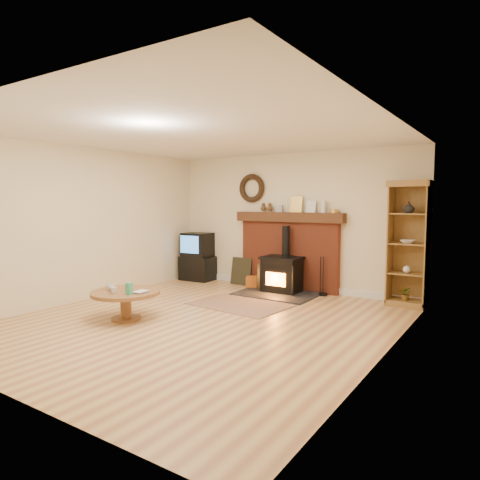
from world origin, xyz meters
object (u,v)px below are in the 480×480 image
Objects in this scene: wood_stove at (281,276)px; coffee_table at (125,296)px; curio_cabinet at (409,244)px; tv_unit at (197,258)px.

wood_stove is 1.44× the size of coffee_table.
coffee_table is at bearing -135.93° from curio_cabinet.
curio_cabinet is 4.47m from coffee_table.
tv_unit is 3.19m from coffee_table.
wood_stove is 0.70× the size of curio_cabinet.
coffee_table is (-1.03, -2.79, 0.01)m from wood_stove.
wood_stove is at bearing 69.75° from coffee_table.
wood_stove is 2.14m from tv_unit.
coffee_table is at bearing -69.85° from tv_unit.
curio_cabinet is 2.07× the size of coffee_table.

